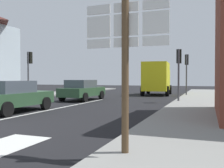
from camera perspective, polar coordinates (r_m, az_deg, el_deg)
The scene contains 11 objects.
ground_plane at distance 17.44m, azimuth -4.75°, elevation -3.95°, with size 80.00×80.00×0.00m, color black.
sidewalk_right at distance 13.80m, azimuth 18.09°, elevation -5.09°, with size 3.03×44.00×0.14m, color gray.
lane_centre_stripe at distance 13.94m, azimuth -11.80°, elevation -5.26°, with size 0.16×12.00×0.01m, color silver.
lane_turn_arrow at distance 6.68m, azimuth -22.92°, elevation -12.47°, with size 1.20×2.20×0.01m, color silver.
sedan_near at distance 12.87m, azimuth -21.27°, elevation -2.48°, with size 1.97×4.20×1.47m.
sedan_far at distance 18.70m, azimuth -6.59°, elevation -1.27°, with size 2.03×4.23×1.47m.
delivery_truck at distance 24.87m, azimuth 9.86°, elevation 1.39°, with size 2.76×5.13×3.05m.
route_sign_post at distance 5.02m, azimuth 3.00°, elevation 6.10°, with size 1.66×0.14×3.20m.
traffic_light_near_right at distance 17.21m, azimuth 14.55°, elevation 4.46°, with size 0.30×0.49×3.45m.
traffic_light_far_right at distance 23.58m, azimuth 16.16°, elevation 3.97°, with size 0.30×0.49×3.67m.
traffic_light_near_left at distance 21.08m, azimuth -17.79°, elevation 4.21°, with size 0.30×0.49×3.64m.
Camera 1 is at (7.40, -5.71, 1.58)m, focal length 41.40 mm.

